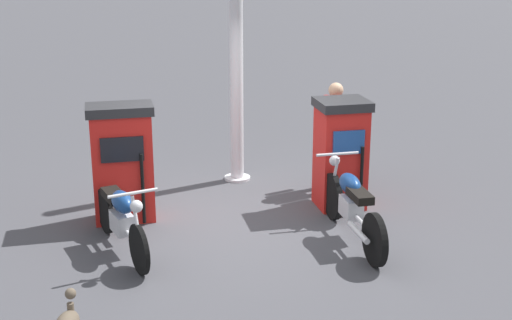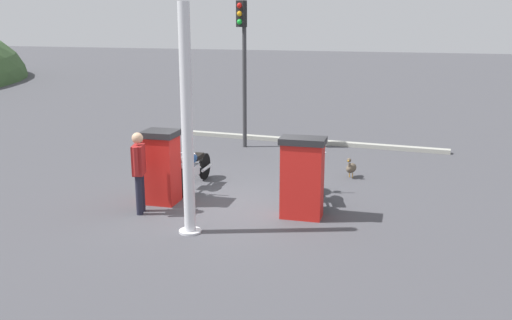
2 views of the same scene
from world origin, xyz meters
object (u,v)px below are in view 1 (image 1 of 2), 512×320
(motorcycle_near_pump, at_px, (122,216))
(motorcycle_far_pump, at_px, (352,205))
(fuel_pump_far, at_px, (341,153))
(attendant_person, at_px, (335,129))
(canopy_support_pole, at_px, (236,57))
(fuel_pump_near, at_px, (122,162))

(motorcycle_near_pump, bearing_deg, motorcycle_far_pump, 88.54)
(fuel_pump_far, bearing_deg, attendant_person, 171.24)
(motorcycle_near_pump, xyz_separation_m, motorcycle_far_pump, (0.07, 2.76, -0.01))
(fuel_pump_far, bearing_deg, motorcycle_far_pump, -9.12)
(fuel_pump_far, relative_size, canopy_support_pole, 0.38)
(motorcycle_near_pump, height_order, canopy_support_pole, canopy_support_pole)
(fuel_pump_far, relative_size, motorcycle_near_pump, 0.84)
(fuel_pump_near, xyz_separation_m, fuel_pump_far, (0.00, 2.93, -0.02))
(motorcycle_near_pump, bearing_deg, canopy_support_pole, 144.86)
(fuel_pump_near, distance_m, motorcycle_near_pump, 1.11)
(fuel_pump_near, height_order, motorcycle_near_pump, fuel_pump_near)
(motorcycle_near_pump, xyz_separation_m, attendant_person, (-1.78, 3.05, 0.45))
(motorcycle_far_pump, xyz_separation_m, attendant_person, (-1.85, 0.29, 0.46))
(motorcycle_near_pump, height_order, attendant_person, attendant_person)
(attendant_person, relative_size, canopy_support_pole, 0.40)
(canopy_support_pole, bearing_deg, fuel_pump_near, -51.05)
(fuel_pump_far, distance_m, motorcycle_near_pump, 3.15)
(fuel_pump_near, height_order, motorcycle_far_pump, fuel_pump_near)
(fuel_pump_near, relative_size, motorcycle_near_pump, 0.86)
(motorcycle_far_pump, height_order, attendant_person, attendant_person)
(motorcycle_near_pump, bearing_deg, fuel_pump_far, 109.87)
(attendant_person, bearing_deg, motorcycle_far_pump, -8.98)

